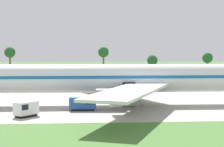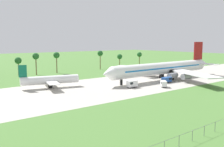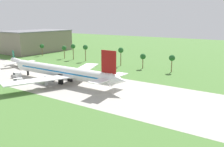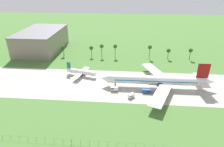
{
  "view_description": "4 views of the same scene",
  "coord_description": "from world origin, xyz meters",
  "views": [
    {
      "loc": [
        31.81,
        -83.76,
        11.26
      ],
      "look_at": [
        37.87,
        -1.47,
        6.43
      ],
      "focal_mm": 65.0,
      "sensor_mm": 36.0,
      "label": 1
    },
    {
      "loc": [
        -55.55,
        -81.04,
        18.8
      ],
      "look_at": [
        6.69,
        -1.47,
        5.43
      ],
      "focal_mm": 40.0,
      "sensor_mm": 36.0,
      "label": 2
    },
    {
      "loc": [
        128.1,
        -86.77,
        31.54
      ],
      "look_at": [
        69.05,
        -1.47,
        8.31
      ],
      "focal_mm": 40.0,
      "sensor_mm": 36.0,
      "label": 3
    },
    {
      "loc": [
        19.21,
        -119.66,
        66.1
      ],
      "look_at": [
        8.98,
        5.0,
        6.0
      ],
      "focal_mm": 32.0,
      "sensor_mm": 36.0,
      "label": 4
    }
  ],
  "objects": [
    {
      "name": "palm_tree_row",
      "position": [
        16.95,
        52.34,
        8.88
      ],
      "size": [
        118.48,
        3.6,
        12.3
      ],
      "color": "brown",
      "rests_on": "ground_plane"
    },
    {
      "name": "catering_van",
      "position": [
        22.3,
        -15.51,
        1.4
      ],
      "size": [
        4.15,
        4.42,
        2.6
      ],
      "color": "black",
      "rests_on": "ground_plane"
    },
    {
      "name": "fuel_truck",
      "position": [
        32.03,
        -9.11,
        1.34
      ],
      "size": [
        5.01,
        2.15,
        2.49
      ],
      "color": "black",
      "rests_on": "ground_plane"
    },
    {
      "name": "jet_airliner",
      "position": [
        39.56,
        -1.47,
        5.37
      ],
      "size": [
        74.17,
        62.34,
        18.1
      ],
      "color": "white",
      "rests_on": "ground_plane"
    }
  ]
}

